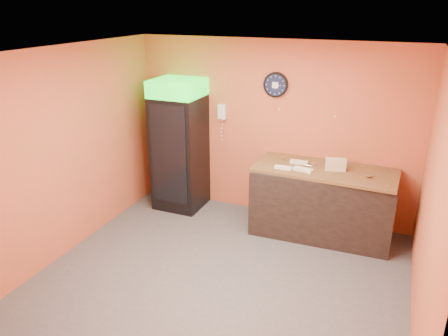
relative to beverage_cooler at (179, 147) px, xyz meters
The scene contains 15 objects.
floor 2.42m from the beverage_cooler, 47.45° to the right, with size 4.50×4.50×0.00m, color #47474C.
back_wall 1.56m from the beverage_cooler, 15.17° to the left, with size 4.50×0.02×2.80m, color #DC583E.
left_wall 1.81m from the beverage_cooler, 115.97° to the right, with size 0.02×4.00×2.80m, color #DC583E.
right_wall 4.06m from the beverage_cooler, 23.29° to the right, with size 0.02×4.00×2.80m, color #DC583E.
ceiling 2.79m from the beverage_cooler, 47.45° to the right, with size 4.50×4.00×0.02m, color white.
beverage_cooler is the anchor object (origin of this frame).
prep_counter 2.47m from the beverage_cooler, ahead, with size 2.01×0.89×1.00m, color black.
wall_clock 1.88m from the beverage_cooler, 13.83° to the left, with size 0.38×0.06×0.38m.
wall_phone 0.92m from the beverage_cooler, 28.78° to the left, with size 0.13×0.11×0.24m.
butcher_paper 2.41m from the beverage_cooler, ahead, with size 2.02×0.89×0.04m, color brown.
sub_roll_stack 2.55m from the beverage_cooler, ahead, with size 0.30×0.16×0.18m.
wrapped_sandwich_left 1.86m from the beverage_cooler, ahead, with size 0.25×0.10×0.04m, color white.
wrapped_sandwich_mid 2.14m from the beverage_cooler, ahead, with size 0.28×0.11×0.04m, color white.
wrapped_sandwich_right 2.00m from the beverage_cooler, ahead, with size 0.26×0.10×0.04m, color white.
kitchen_tool 2.23m from the beverage_cooler, ahead, with size 0.06×0.06×0.06m, color silver.
Camera 1 is at (1.83, -4.43, 3.31)m, focal length 35.00 mm.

